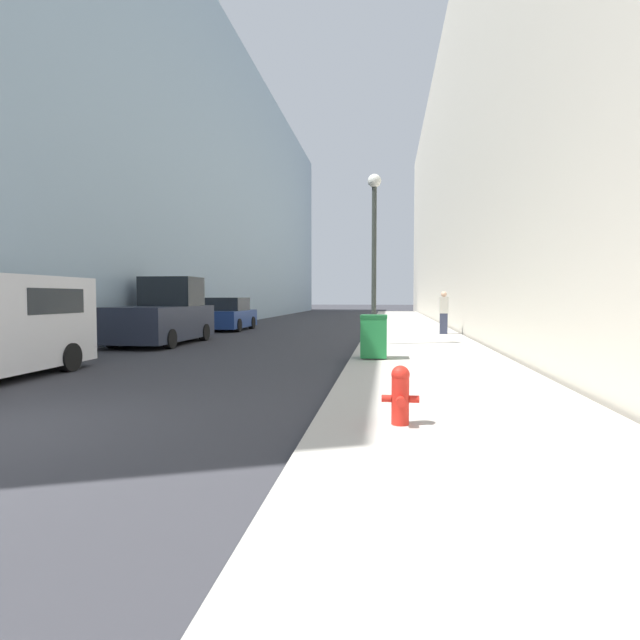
{
  "coord_description": "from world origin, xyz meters",
  "views": [
    {
      "loc": [
        4.92,
        -5.33,
        1.67
      ],
      "look_at": [
        1.98,
        16.47,
        0.64
      ],
      "focal_mm": 28.0,
      "sensor_mm": 36.0,
      "label": 1
    }
  ],
  "objects": [
    {
      "name": "sidewalk_right",
      "position": [
        5.99,
        18.0,
        0.06
      ],
      "size": [
        3.97,
        60.0,
        0.12
      ],
      "color": "#ADA89E",
      "rests_on": "ground"
    },
    {
      "name": "building_left_glass",
      "position": [
        -10.41,
        26.0,
        8.99
      ],
      "size": [
        12.0,
        60.0,
        17.99
      ],
      "color": "#849EB2",
      "rests_on": "ground"
    },
    {
      "name": "building_right_stone",
      "position": [
        14.07,
        26.0,
        8.75
      ],
      "size": [
        12.0,
        60.0,
        17.5
      ],
      "color": "beige",
      "rests_on": "ground"
    },
    {
      "name": "fire_hydrant",
      "position": [
        5.08,
        0.73,
        0.5
      ],
      "size": [
        0.45,
        0.34,
        0.72
      ],
      "color": "red",
      "rests_on": "sidewalk_right"
    },
    {
      "name": "trash_bin",
      "position": [
        4.59,
        7.23,
        0.69
      ],
      "size": [
        0.67,
        0.69,
        1.1
      ],
      "color": "#1E7538",
      "rests_on": "sidewalk_right"
    },
    {
      "name": "lamppost",
      "position": [
        4.49,
        10.95,
        3.43
      ],
      "size": [
        0.44,
        0.44,
        5.49
      ],
      "color": "#2D332D",
      "rests_on": "sidewalk_right"
    },
    {
      "name": "pickup_truck",
      "position": [
        -2.96,
        11.5,
        0.97
      ],
      "size": [
        2.19,
        4.9,
        2.39
      ],
      "color": "#232838",
      "rests_on": "ground"
    },
    {
      "name": "parked_sedan_near",
      "position": [
        -2.97,
        18.75,
        0.75
      ],
      "size": [
        1.98,
        4.08,
        1.63
      ],
      "color": "navy",
      "rests_on": "ground"
    },
    {
      "name": "pedestrian_on_sidewalk",
      "position": [
        7.26,
        15.91,
        1.01
      ],
      "size": [
        0.36,
        0.23,
        1.78
      ],
      "color": "#2D3347",
      "rests_on": "sidewalk_right"
    }
  ]
}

